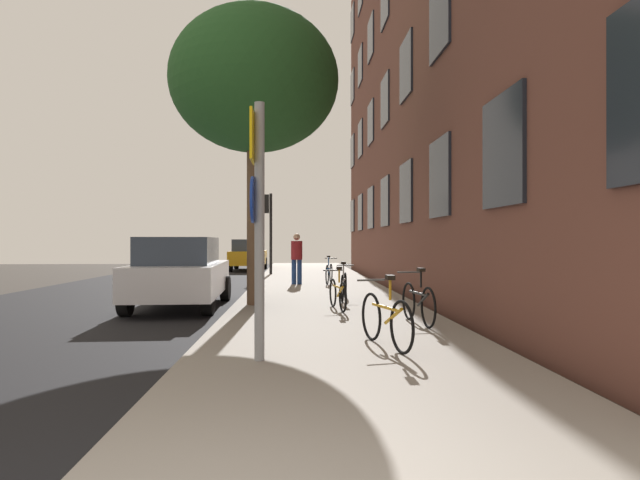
{
  "coord_description": "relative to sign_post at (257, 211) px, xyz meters",
  "views": [
    {
      "loc": [
        0.4,
        -2.48,
        1.54
      ],
      "look_at": [
        1.06,
        12.45,
        1.57
      ],
      "focal_mm": 31.52,
      "sensor_mm": 36.0,
      "label": 1
    }
  ],
  "objects": [
    {
      "name": "ground_plane",
      "position": [
        -2.34,
        10.76,
        -1.9
      ],
      "size": [
        41.8,
        41.8,
        0.0
      ],
      "primitive_type": "plane",
      "color": "#332D28"
    },
    {
      "name": "road_asphalt",
      "position": [
        -4.44,
        10.76,
        -1.9
      ],
      "size": [
        7.0,
        38.0,
        0.01
      ],
      "primitive_type": "cube",
      "color": "black",
      "rests_on": "ground"
    },
    {
      "name": "sidewalk",
      "position": [
        1.16,
        10.76,
        -1.84
      ],
      "size": [
        4.2,
        38.0,
        0.12
      ],
      "primitive_type": "cube",
      "color": "gray",
      "rests_on": "ground"
    },
    {
      "name": "building_facade",
      "position": [
        3.75,
        10.26,
        5.42
      ],
      "size": [
        0.56,
        27.0,
        14.61
      ],
      "color": "brown",
      "rests_on": "ground"
    },
    {
      "name": "sign_post",
      "position": [
        0.0,
        0.0,
        0.0
      ],
      "size": [
        0.16,
        0.6,
        3.08
      ],
      "color": "gray",
      "rests_on": "sidewalk"
    },
    {
      "name": "traffic_light",
      "position": [
        -0.7,
        17.58,
        0.61
      ],
      "size": [
        0.43,
        0.24,
        3.48
      ],
      "color": "black",
      "rests_on": "sidewalk"
    },
    {
      "name": "tree_near",
      "position": [
        -0.47,
        5.9,
        3.22
      ],
      "size": [
        3.79,
        3.79,
        6.64
      ],
      "color": "brown",
      "rests_on": "sidewalk"
    },
    {
      "name": "bicycle_0",
      "position": [
        1.67,
        0.77,
        -1.4
      ],
      "size": [
        0.56,
        1.66,
        0.98
      ],
      "color": "black",
      "rests_on": "sidewalk"
    },
    {
      "name": "bicycle_1",
      "position": [
        2.56,
        2.83,
        -1.4
      ],
      "size": [
        0.42,
        1.7,
        0.97
      ],
      "color": "black",
      "rests_on": "sidewalk"
    },
    {
      "name": "bicycle_2",
      "position": [
        1.33,
        4.88,
        -1.43
      ],
      "size": [
        0.42,
        1.58,
        0.9
      ],
      "color": "black",
      "rests_on": "sidewalk"
    },
    {
      "name": "bicycle_3",
      "position": [
        1.62,
        6.69,
        -1.42
      ],
      "size": [
        0.43,
        1.62,
        0.94
      ],
      "color": "black",
      "rests_on": "sidewalk"
    },
    {
      "name": "bicycle_4",
      "position": [
        1.58,
        11.9,
        -1.42
      ],
      "size": [
        0.47,
        1.61,
        0.95
      ],
      "color": "black",
      "rests_on": "sidewalk"
    },
    {
      "name": "pedestrian_0",
      "position": [
        0.5,
        11.8,
        -0.83
      ],
      "size": [
        0.51,
        0.51,
        1.67
      ],
      "color": "navy",
      "rests_on": "sidewalk"
    },
    {
      "name": "car_0",
      "position": [
        -2.18,
        6.28,
        -1.06
      ],
      "size": [
        2.01,
        4.56,
        1.62
      ],
      "color": "silver",
      "rests_on": "road_asphalt"
    },
    {
      "name": "car_1",
      "position": [
        -2.0,
        22.9,
        -1.06
      ],
      "size": [
        1.79,
        4.5,
        1.62
      ],
      "color": "orange",
      "rests_on": "road_asphalt"
    }
  ]
}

